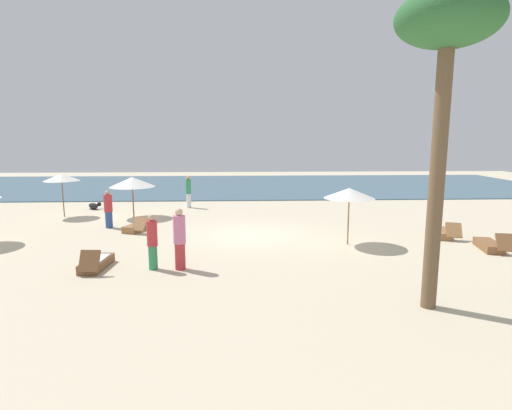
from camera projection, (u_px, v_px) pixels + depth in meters
ground_plane at (249, 235)px, 17.10m from camera, size 60.00×60.00×0.00m
ocean_water at (244, 185)px, 33.85m from camera, size 48.00×16.00×0.06m
umbrella_0 at (132, 182)px, 20.54m from camera, size 2.21×2.21×2.02m
umbrella_2 at (349, 193)px, 15.31m from camera, size 1.87×1.87×2.14m
umbrella_3 at (61, 177)px, 20.64m from camera, size 1.72×1.72×2.17m
lounger_0 at (138, 227)px, 17.85m from camera, size 1.14×1.79×0.69m
lounger_1 at (441, 233)px, 16.75m from camera, size 1.05×1.79×0.68m
lounger_2 at (96, 263)px, 12.74m from camera, size 0.70×1.67×0.75m
lounger_3 at (490, 245)px, 14.85m from camera, size 0.92×1.75×0.72m
person_0 at (180, 239)px, 12.58m from camera, size 0.45×0.45×1.89m
person_1 at (189, 191)px, 23.46m from camera, size 0.32×0.32×1.82m
person_2 at (108, 209)px, 18.32m from camera, size 0.51×0.51×1.68m
person_3 at (152, 242)px, 12.60m from camera, size 0.45×0.45×1.71m
palm_0 at (447, 36)px, 8.93m from camera, size 2.26×2.26×7.13m
dog at (94, 206)px, 23.01m from camera, size 0.77×0.71×0.37m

